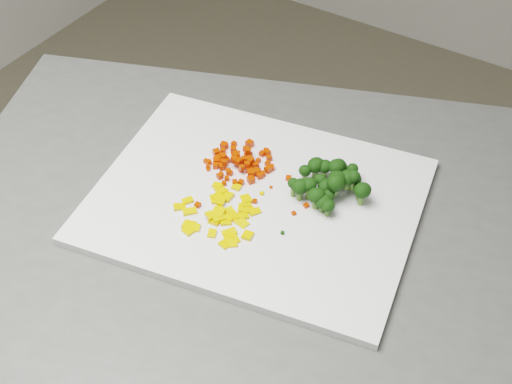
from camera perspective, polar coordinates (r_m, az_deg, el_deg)
The scene contains 152 objects.
cutting_board at distance 0.96m, azimuth 0.00°, elevation -0.66°, with size 0.43×0.33×0.01m, color silver.
carrot_pile at distance 1.00m, azimuth -1.41°, elevation 2.80°, with size 0.09×0.09×0.03m, color red, non-canonical shape.
pepper_pile at distance 0.93m, azimuth -2.98°, elevation -1.47°, with size 0.11×0.11×0.02m, color #E8A90C, non-canonical shape.
broccoli_pile at distance 0.94m, azimuth 6.39°, elevation 0.45°, with size 0.11×0.11×0.05m, color black, non-canonical shape.
carrot_cube_0 at distance 1.01m, azimuth -3.20°, elevation 2.49°, with size 0.01×0.01×0.01m, color red.
carrot_cube_1 at distance 1.01m, azimuth -3.05°, elevation 2.67°, with size 0.01×0.01×0.01m, color red.
carrot_cube_2 at distance 0.99m, azimuth -0.56°, elevation 1.80°, with size 0.01×0.01×0.01m, color red.
carrot_cube_3 at distance 1.02m, azimuth -0.73°, elevation 3.09°, with size 0.01×0.01×0.01m, color red.
carrot_cube_4 at distance 1.03m, azimuth -2.49°, elevation 3.72°, with size 0.01×0.01×0.01m, color red.
carrot_cube_5 at distance 1.03m, azimuth -2.55°, elevation 3.71°, with size 0.01×0.01×0.01m, color red.
carrot_cube_6 at distance 1.01m, azimuth -2.78°, elevation 2.86°, with size 0.01×0.01×0.01m, color red.
carrot_cube_7 at distance 0.99m, azimuth 0.55°, elevation 1.48°, with size 0.01×0.01×0.01m, color red.
carrot_cube_8 at distance 1.02m, azimuth -2.67°, elevation 3.31°, with size 0.01×0.01×0.01m, color red.
carrot_cube_9 at distance 1.00m, azimuth -0.46°, elevation 2.52°, with size 0.01×0.01×0.01m, color red.
carrot_cube_10 at distance 1.01m, azimuth -3.80°, elevation 2.38°, with size 0.01×0.01×0.01m, color red.
carrot_cube_11 at distance 1.02m, azimuth 0.90°, elevation 3.15°, with size 0.01×0.01×0.01m, color red.
carrot_cube_12 at distance 1.03m, azimuth -0.52°, elevation 3.88°, with size 0.01×0.01×0.01m, color red.
carrot_cube_13 at distance 0.99m, azimuth -2.53°, elevation 2.39°, with size 0.01×0.01×0.01m, color red.
carrot_cube_14 at distance 1.03m, azimuth -3.15°, elevation 3.32°, with size 0.01×0.01×0.01m, color red.
carrot_cube_15 at distance 1.00m, azimuth -0.35°, elevation 2.34°, with size 0.01×0.01×0.01m, color red.
carrot_cube_16 at distance 0.99m, azimuth -2.22°, elevation 1.63°, with size 0.01×0.01×0.01m, color red.
carrot_cube_17 at distance 1.00m, azimuth 1.23°, elevation 1.97°, with size 0.01×0.01×0.01m, color red.
carrot_cube_18 at distance 0.98m, azimuth -0.41°, elevation 0.97°, with size 0.01×0.01×0.01m, color red.
carrot_cube_19 at distance 1.00m, azimuth -2.61°, elevation 2.85°, with size 0.01×0.01×0.01m, color red.
carrot_cube_20 at distance 1.00m, azimuth -2.73°, elevation 2.01°, with size 0.01×0.01×0.01m, color red.
carrot_cube_21 at distance 1.02m, azimuth 0.48°, elevation 3.08°, with size 0.01×0.01×0.01m, color red.
carrot_cube_22 at distance 1.01m, azimuth -4.03°, elevation 2.48°, with size 0.01×0.01×0.01m, color red.
carrot_cube_23 at distance 0.99m, azimuth -2.83°, elevation 1.41°, with size 0.01×0.01×0.01m, color red.
carrot_cube_24 at distance 1.01m, azimuth -1.69°, elevation 3.02°, with size 0.01×0.01×0.01m, color red.
carrot_cube_25 at distance 1.01m, azimuth 0.19°, elevation 2.55°, with size 0.01×0.01×0.01m, color red.
carrot_cube_26 at distance 1.00m, azimuth 0.95°, elevation 2.30°, with size 0.01×0.01×0.01m, color red.
carrot_cube_27 at distance 1.01m, azimuth -0.94°, elevation 2.56°, with size 0.01×0.01×0.01m, color red.
carrot_cube_28 at distance 1.02m, azimuth -3.18°, elevation 3.16°, with size 0.01×0.01×0.01m, color red.
carrot_cube_29 at distance 1.01m, azimuth -1.24°, elevation 2.45°, with size 0.01×0.01×0.01m, color red.
carrot_cube_30 at distance 0.99m, azimuth -0.71°, elevation 2.21°, with size 0.01×0.01×0.01m, color red.
carrot_cube_31 at distance 0.99m, azimuth -2.92°, elevation 1.27°, with size 0.01×0.01×0.01m, color red.
carrot_cube_32 at distance 1.00m, azimuth -1.49°, elevation 2.69°, with size 0.01×0.01×0.01m, color red.
carrot_cube_33 at distance 0.98m, azimuth -1.21°, elevation 0.77°, with size 0.01×0.01×0.01m, color red.
carrot_cube_34 at distance 0.99m, azimuth -1.46°, elevation 2.44°, with size 0.01×0.01×0.01m, color red.
carrot_cube_35 at distance 1.00m, azimuth -1.29°, elevation 2.50°, with size 0.01×0.01×0.01m, color red.
carrot_cube_36 at distance 0.98m, azimuth 0.30°, elevation 1.30°, with size 0.01×0.01×0.01m, color red.
carrot_cube_37 at distance 1.01m, azimuth -2.58°, elevation 2.42°, with size 0.01×0.01×0.01m, color red.
carrot_cube_38 at distance 0.99m, azimuth 0.08°, elevation 1.62°, with size 0.01×0.01×0.01m, color red.
carrot_cube_39 at distance 1.02m, azimuth -0.58°, elevation 3.01°, with size 0.01×0.01×0.01m, color red.
carrot_cube_40 at distance 1.03m, azimuth -0.87°, elevation 3.48°, with size 0.01×0.01×0.01m, color red.
carrot_cube_41 at distance 1.03m, azimuth -2.60°, elevation 3.76°, with size 0.01×0.01×0.01m, color red.
carrot_cube_42 at distance 1.04m, azimuth -0.57°, elevation 3.98°, with size 0.01×0.01×0.01m, color red.
carrot_cube_43 at distance 1.00m, azimuth -1.72°, elevation 2.61°, with size 0.01×0.01×0.01m, color red.
carrot_cube_44 at distance 1.00m, azimuth -3.26°, elevation 2.10°, with size 0.01×0.01×0.01m, color red.
carrot_cube_45 at distance 1.00m, azimuth -2.98°, elevation 2.21°, with size 0.01×0.01×0.01m, color red.
carrot_cube_46 at distance 1.01m, azimuth -0.61°, elevation 3.30°, with size 0.01×0.01×0.01m, color red.
carrot_cube_47 at distance 0.99m, azimuth -2.07°, elevation 1.52°, with size 0.01×0.01×0.01m, color red.
carrot_cube_48 at distance 1.04m, azimuth -1.77°, elevation 3.87°, with size 0.01×0.01×0.01m, color red.
carrot_cube_49 at distance 1.00m, azimuth -0.81°, elevation 2.63°, with size 0.01×0.01×0.01m, color red.
carrot_cube_50 at distance 1.00m, azimuth -0.07°, elevation 2.16°, with size 0.01×0.01×0.01m, color red.
carrot_cube_51 at distance 0.99m, azimuth -1.13°, elevation 1.96°, with size 0.01×0.01×0.01m, color red.
carrot_cube_52 at distance 0.99m, azimuth 0.96°, elevation 1.81°, with size 0.01×0.01×0.01m, color red.
carrot_cube_53 at distance 0.98m, azimuth -2.34°, elevation 1.09°, with size 0.01×0.01×0.01m, color red.
carrot_cube_54 at distance 0.98m, azimuth -2.58°, elevation 0.71°, with size 0.01×0.01×0.01m, color red.
carrot_cube_55 at distance 1.00m, azimuth -3.85°, elevation 2.04°, with size 0.01×0.01×0.01m, color red.
carrot_cube_56 at distance 1.01m, azimuth 1.04°, elevation 2.75°, with size 0.01×0.01×0.01m, color red.
carrot_cube_57 at distance 1.00m, azimuth -0.97°, elevation 2.62°, with size 0.01×0.01×0.01m, color red.
carrot_cube_58 at distance 1.01m, azimuth -2.33°, elevation 2.54°, with size 0.01×0.01×0.01m, color red.
carrot_cube_59 at distance 1.00m, azimuth -0.53°, elevation 2.72°, with size 0.01×0.01×0.01m, color red.
carrot_cube_60 at distance 0.99m, azimuth -0.23°, elevation 1.59°, with size 0.01×0.01×0.01m, color red.
carrot_cube_61 at distance 1.00m, azimuth -1.55°, elevation 2.97°, with size 0.01×0.01×0.01m, color red.
carrot_cube_62 at distance 1.01m, azimuth -1.87°, elevation 2.57°, with size 0.01×0.01×0.01m, color red.
carrot_cube_63 at distance 1.01m, azimuth -1.82°, elevation 2.87°, with size 0.01×0.01×0.01m, color red.
carrot_cube_64 at distance 1.02m, azimuth -1.81°, elevation 3.41°, with size 0.01×0.01×0.01m, color red.
carrot_cube_65 at distance 1.02m, azimuth 0.80°, elevation 3.29°, with size 0.01×0.01×0.01m, color red.
carrot_cube_66 at distance 0.98m, azimuth -1.71°, elevation 0.76°, with size 0.01×0.01×0.01m, color red.
carrot_cube_67 at distance 1.00m, azimuth -0.53°, elevation 2.37°, with size 0.01×0.01×0.01m, color red.
carrot_cube_68 at distance 1.02m, azimuth -0.63°, elevation 2.91°, with size 0.01×0.01×0.01m, color red.
carrot_cube_69 at distance 0.99m, azimuth -1.23°, elevation 1.81°, with size 0.01×0.01×0.01m, color red.
carrot_cube_70 at distance 0.99m, azimuth -0.38°, elevation 1.49°, with size 0.01×0.01×0.01m, color red.
pepper_chunk_0 at distance 0.90m, azimuth -2.50°, elevation -4.17°, with size 0.01×0.01×0.00m, color #E8A90C.
pepper_chunk_1 at distance 0.94m, azimuth -0.84°, elevation -1.43°, with size 0.01×0.01×0.00m, color #E8A90C.
pepper_chunk_2 at distance 0.93m, azimuth -1.14°, elevation -1.95°, with size 0.02×0.01×0.00m, color #E8A90C.
pepper_chunk_3 at distance 0.91m, azimuth -0.67°, elevation -3.48°, with size 0.01×0.01×0.00m, color #E8A90C.
pepper_chunk_4 at distance 0.93m, azimuth -3.32°, elevation -2.32°, with size 0.01×0.01×0.00m, color #E8A90C.
pepper_chunk_5 at distance 0.96m, azimuth -3.20°, elevation -0.51°, with size 0.02×0.02×0.00m, color #E8A90C.
pepper_chunk_6 at distance 0.96m, azimuth -2.74°, elevation -0.09°, with size 0.01×0.01×0.00m, color #E8A90C.
pepper_chunk_7 at distance 0.97m, azimuth -1.58°, elevation 0.39°, with size 0.01×0.01×0.00m, color #E8A90C.
pepper_chunk_8 at distance 0.97m, azimuth -2.87°, elevation -0.07°, with size 0.01×0.01×0.00m, color #E8A90C.
pepper_chunk_9 at distance 0.93m, azimuth -3.05°, elevation -1.64°, with size 0.02×0.02×0.00m, color #E8A90C.
pepper_chunk_10 at distance 0.93m, azimuth -1.17°, elevation -2.46°, with size 0.02×0.01×0.00m, color #E8A90C.
pepper_chunk_11 at distance 0.93m, azimuth -1.84°, elevation -1.86°, with size 0.01×0.01×0.00m, color #E8A90C.
pepper_chunk_12 at distance 0.93m, azimuth -5.37°, elevation -2.62°, with size 0.01×0.02×0.00m, color #E8A90C.
pepper_chunk_13 at distance 0.93m, azimuth -3.71°, elevation -1.88°, with size 0.01×0.01×0.00m, color #E8A90C.
pepper_chunk_14 at distance 0.95m, azimuth -2.84°, elevation -0.75°, with size 0.01×0.01×0.00m, color #E8A90C.
pepper_chunk_15 at distance 0.90m, azimuth -2.02°, elevation -3.97°, with size 0.02×0.02×0.00m, color #E8A90C.
pepper_chunk_16 at distance 0.91m, azimuth -2.09°, elevation -3.37°, with size 0.02×0.01×0.00m, color #E8A90C.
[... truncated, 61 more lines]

